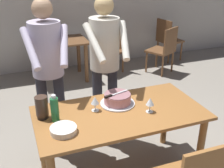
# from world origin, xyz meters

# --- Properties ---
(main_dining_table) EXTENTS (1.57, 0.81, 0.75)m
(main_dining_table) POSITION_xyz_m (0.00, 0.00, 0.63)
(main_dining_table) COLOR #9E6633
(main_dining_table) RESTS_ON ground_plane
(cake_on_platter) EXTENTS (0.34, 0.34, 0.11)m
(cake_on_platter) POSITION_xyz_m (0.03, 0.15, 0.80)
(cake_on_platter) COLOR silver
(cake_on_platter) RESTS_ON main_dining_table
(cake_knife) EXTENTS (0.27, 0.10, 0.02)m
(cake_knife) POSITION_xyz_m (-0.04, 0.13, 0.87)
(cake_knife) COLOR silver
(cake_knife) RESTS_ON cake_on_platter
(plate_stack) EXTENTS (0.22, 0.22, 0.05)m
(plate_stack) POSITION_xyz_m (-0.56, -0.15, 0.78)
(plate_stack) COLOR white
(plate_stack) RESTS_ON main_dining_table
(wine_glass_near) EXTENTS (0.08, 0.08, 0.14)m
(wine_glass_near) POSITION_xyz_m (-0.21, 0.10, 0.85)
(wine_glass_near) COLOR silver
(wine_glass_near) RESTS_ON main_dining_table
(wine_glass_far) EXTENTS (0.08, 0.08, 0.14)m
(wine_glass_far) POSITION_xyz_m (0.25, -0.10, 0.85)
(wine_glass_far) COLOR silver
(wine_glass_far) RESTS_ON main_dining_table
(water_bottle) EXTENTS (0.07, 0.07, 0.25)m
(water_bottle) POSITION_xyz_m (-0.59, 0.05, 0.86)
(water_bottle) COLOR #1E6B38
(water_bottle) RESTS_ON main_dining_table
(hurricane_lamp) EXTENTS (0.11, 0.11, 0.21)m
(hurricane_lamp) POSITION_xyz_m (-0.69, 0.14, 0.86)
(hurricane_lamp) COLOR black
(hurricane_lamp) RESTS_ON main_dining_table
(person_cutting_cake) EXTENTS (0.47, 0.56, 1.72)m
(person_cutting_cake) POSITION_xyz_m (0.07, 0.61, 1.08)
(person_cutting_cake) COLOR #2D2D38
(person_cutting_cake) RESTS_ON ground_plane
(person_standing_beside) EXTENTS (0.47, 0.56, 1.72)m
(person_standing_beside) POSITION_xyz_m (-0.54, 0.64, 1.08)
(person_standing_beside) COLOR #2D2D38
(person_standing_beside) RESTS_ON ground_plane
(background_table) EXTENTS (1.00, 0.70, 0.74)m
(background_table) POSITION_xyz_m (-0.07, 2.69, 0.58)
(background_table) COLOR brown
(background_table) RESTS_ON ground_plane
(background_chair_0) EXTENTS (0.60, 0.60, 0.90)m
(background_chair_0) POSITION_xyz_m (1.86, 2.32, 0.49)
(background_chair_0) COLOR brown
(background_chair_0) RESTS_ON ground_plane
(background_chair_2) EXTENTS (0.60, 0.60, 0.90)m
(background_chair_2) POSITION_xyz_m (0.97, 2.74, 0.49)
(background_chair_2) COLOR brown
(background_chair_2) RESTS_ON ground_plane
(background_chair_3) EXTENTS (0.52, 0.52, 0.90)m
(background_chair_3) POSITION_xyz_m (2.32, 2.95, 0.49)
(background_chair_3) COLOR brown
(background_chair_3) RESTS_ON ground_plane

